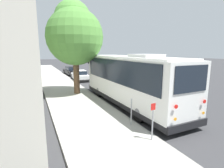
% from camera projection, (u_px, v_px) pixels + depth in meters
% --- Properties ---
extents(ground_plane, '(160.00, 160.00, 0.00)m').
position_uv_depth(ground_plane, '(143.00, 107.00, 12.01)').
color(ground_plane, '#333335').
extents(sidewalk_slab, '(80.00, 3.79, 0.15)m').
position_uv_depth(sidewalk_slab, '(86.00, 115.00, 10.34)').
color(sidewalk_slab, '#A3A099').
rests_on(sidewalk_slab, ground).
extents(curb_strip, '(80.00, 0.14, 0.15)m').
position_uv_depth(curb_strip, '(116.00, 111.00, 11.14)').
color(curb_strip, gray).
rests_on(curb_strip, ground).
extents(shuttle_bus, '(10.63, 2.85, 3.64)m').
position_uv_depth(shuttle_bus, '(129.00, 78.00, 12.28)').
color(shuttle_bus, white).
rests_on(shuttle_bus, ground).
extents(parked_sedan_white, '(4.46, 2.03, 1.32)m').
position_uv_depth(parked_sedan_white, '(80.00, 76.00, 23.16)').
color(parked_sedan_white, silver).
rests_on(parked_sedan_white, ground).
extents(parked_sedan_black, '(4.72, 2.00, 1.33)m').
position_uv_depth(parked_sedan_black, '(71.00, 71.00, 28.39)').
color(parked_sedan_black, black).
rests_on(parked_sedan_black, ground).
extents(street_tree, '(4.75, 4.75, 7.93)m').
position_uv_depth(street_tree, '(74.00, 33.00, 14.63)').
color(street_tree, brown).
rests_on(street_tree, sidewalk_slab).
extents(sign_post_near, '(0.06, 0.22, 1.59)m').
position_uv_depth(sign_post_near, '(153.00, 121.00, 7.20)').
color(sign_post_near, gray).
rests_on(sign_post_near, sidewalk_slab).
extents(sign_post_far, '(0.06, 0.06, 1.36)m').
position_uv_depth(sign_post_far, '(131.00, 112.00, 8.73)').
color(sign_post_far, gray).
rests_on(sign_post_far, sidewalk_slab).
extents(lane_stripe_mid, '(2.40, 0.14, 0.01)m').
position_uv_depth(lane_stripe_mid, '(181.00, 103.00, 13.05)').
color(lane_stripe_mid, silver).
rests_on(lane_stripe_mid, ground).
extents(lane_stripe_ahead, '(2.40, 0.14, 0.01)m').
position_uv_depth(lane_stripe_ahead, '(137.00, 88.00, 18.40)').
color(lane_stripe_ahead, silver).
rests_on(lane_stripe_ahead, ground).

